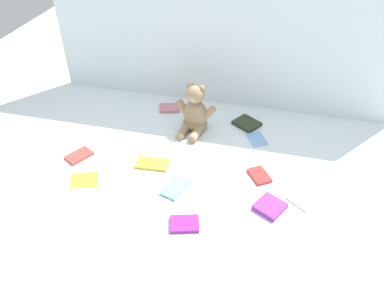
{
  "coord_description": "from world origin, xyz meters",
  "views": [
    {
      "loc": [
        0.26,
        -1.27,
        1.03
      ],
      "look_at": [
        -0.02,
        -0.1,
        0.1
      ],
      "focal_mm": 35.69,
      "sensor_mm": 36.0,
      "label": 1
    }
  ],
  "objects": [
    {
      "name": "book_case_10",
      "position": [
        0.03,
        -0.43,
        0.01
      ],
      "size": [
        0.12,
        0.1,
        0.01
      ],
      "primitive_type": "cube",
      "rotation": [
        0.0,
        0.0,
        1.85
      ],
      "color": "purple",
      "rests_on": "ground_plane"
    },
    {
      "name": "book_case_5",
      "position": [
        0.44,
        -0.19,
        0.0
      ],
      "size": [
        0.16,
        0.16,
        0.01
      ],
      "primitive_type": "cube",
      "rotation": [
        0.0,
        0.0,
        2.5
      ],
      "color": "#92929A",
      "rests_on": "ground_plane"
    },
    {
      "name": "teddy_bear",
      "position": [
        -0.07,
        0.15,
        0.08
      ],
      "size": [
        0.19,
        0.18,
        0.23
      ],
      "rotation": [
        0.0,
        0.0,
        -0.16
      ],
      "color": "#9E7F5B",
      "rests_on": "ground_plane"
    },
    {
      "name": "book_case_3",
      "position": [
        0.26,
        -0.12,
        0.01
      ],
      "size": [
        0.11,
        0.12,
        0.01
      ],
      "primitive_type": "cube",
      "rotation": [
        0.0,
        0.0,
        0.59
      ],
      "color": "red",
      "rests_on": "ground_plane"
    },
    {
      "name": "book_case_1",
      "position": [
        0.31,
        -0.28,
        0.01
      ],
      "size": [
        0.13,
        0.13,
        0.02
      ],
      "primitive_type": "cube",
      "rotation": [
        0.0,
        0.0,
        1.07
      ],
      "color": "purple",
      "rests_on": "ground_plane"
    },
    {
      "name": "book_case_9",
      "position": [
        -0.04,
        -0.26,
        0.01
      ],
      "size": [
        0.1,
        0.13,
        0.01
      ],
      "primitive_type": "cube",
      "rotation": [
        0.0,
        0.0,
        5.98
      ],
      "color": "#71B5D5",
      "rests_on": "ground_plane"
    },
    {
      "name": "book_case_2",
      "position": [
        -0.49,
        -0.17,
        0.01
      ],
      "size": [
        0.11,
        0.13,
        0.01
      ],
      "primitive_type": "cube",
      "rotation": [
        0.0,
        0.0,
        2.63
      ],
      "color": "#D63E35",
      "rests_on": "ground_plane"
    },
    {
      "name": "ground_plane",
      "position": [
        0.0,
        0.0,
        0.0
      ],
      "size": [
        3.2,
        3.2,
        0.0
      ],
      "primitive_type": "plane",
      "color": "silver"
    },
    {
      "name": "book_case_7",
      "position": [
        0.22,
        0.13,
        0.0
      ],
      "size": [
        0.11,
        0.12,
        0.01
      ],
      "primitive_type": "cube",
      "rotation": [
        0.0,
        0.0,
        0.49
      ],
      "color": "#74A4E0",
      "rests_on": "ground_plane"
    },
    {
      "name": "book_case_6",
      "position": [
        0.17,
        0.23,
        0.01
      ],
      "size": [
        0.15,
        0.14,
        0.02
      ],
      "primitive_type": "cube",
      "rotation": [
        0.0,
        0.0,
        4.12
      ],
      "color": "#252D19",
      "rests_on": "ground_plane"
    },
    {
      "name": "backdrop_drape",
      "position": [
        0.0,
        0.41,
        0.37
      ],
      "size": [
        1.66,
        0.03,
        0.74
      ],
      "primitive_type": "cube",
      "color": "white",
      "rests_on": "ground_plane"
    },
    {
      "name": "book_case_4",
      "position": [
        -0.18,
        -0.15,
        0.01
      ],
      "size": [
        0.14,
        0.08,
        0.01
      ],
      "primitive_type": "cube",
      "rotation": [
        0.0,
        0.0,
        1.64
      ],
      "color": "yellow",
      "rests_on": "ground_plane"
    },
    {
      "name": "book_case_8",
      "position": [
        -0.4,
        -0.3,
        0.0
      ],
      "size": [
        0.13,
        0.12,
        0.01
      ],
      "primitive_type": "cube",
      "rotation": [
        0.0,
        0.0,
        1.93
      ],
      "color": "yellow",
      "rests_on": "ground_plane"
    },
    {
      "name": "book_case_0",
      "position": [
        -0.23,
        0.28,
        0.01
      ],
      "size": [
        0.12,
        0.1,
        0.01
      ],
      "primitive_type": "cube",
      "rotation": [
        0.0,
        0.0,
        5.03
      ],
      "color": "#BF6F80",
      "rests_on": "ground_plane"
    }
  ]
}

